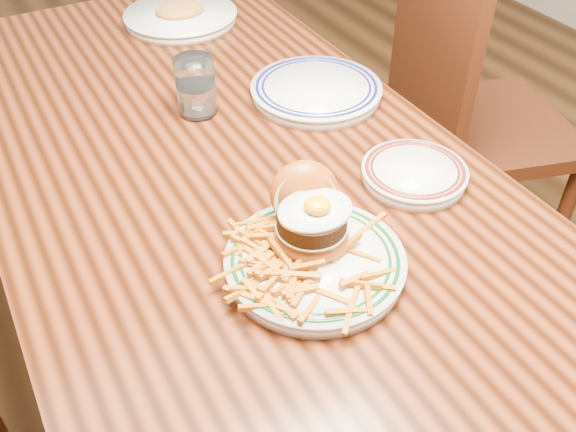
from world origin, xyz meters
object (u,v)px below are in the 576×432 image
table (216,179)px  chair_right (465,114)px  side_plate (414,173)px  main_plate (313,245)px

table → chair_right: chair_right is taller
chair_right → side_plate: bearing=54.1°
table → main_plate: 0.40m
chair_right → table: bearing=25.1°
main_plate → side_plate: bearing=39.4°
chair_right → side_plate: 0.71m
table → chair_right: 0.81m
chair_right → side_plate: size_ratio=5.01×
chair_right → main_plate: (-0.79, -0.50, 0.27)m
main_plate → side_plate: main_plate is taller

